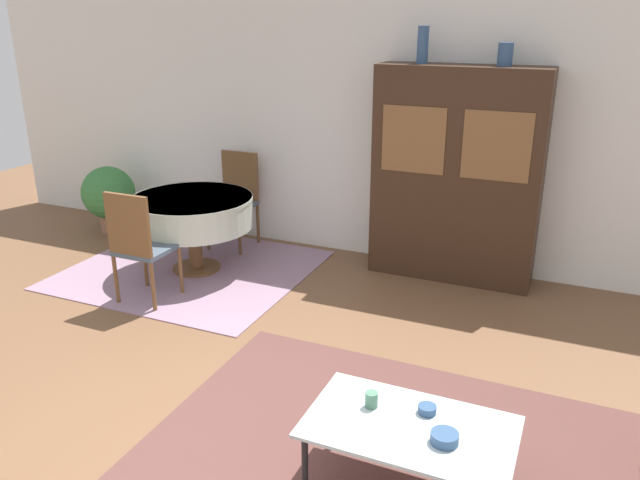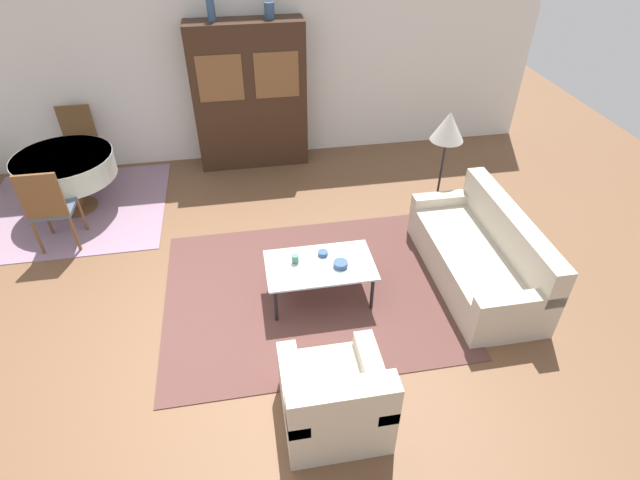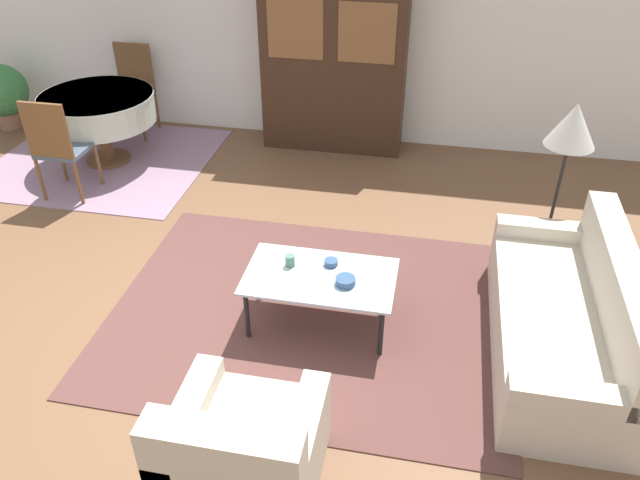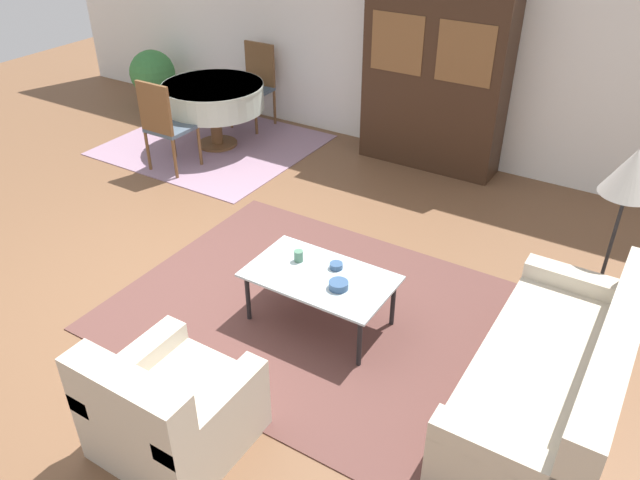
{
  "view_description": "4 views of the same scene",
  "coord_description": "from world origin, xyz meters",
  "px_view_note": "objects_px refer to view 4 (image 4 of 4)",
  "views": [
    {
      "loc": [
        1.86,
        -2.4,
        2.46
      ],
      "look_at": [
        0.2,
        1.4,
        0.95
      ],
      "focal_mm": 35.0,
      "sensor_mm": 36.0,
      "label": 1
    },
    {
      "loc": [
        0.55,
        -3.47,
        3.67
      ],
      "look_at": [
        1.2,
        0.28,
        0.75
      ],
      "focal_mm": 28.0,
      "sensor_mm": 36.0,
      "label": 2
    },
    {
      "loc": [
        1.9,
        -3.22,
        3.16
      ],
      "look_at": [
        1.2,
        0.28,
        0.75
      ],
      "focal_mm": 35.0,
      "sensor_mm": 36.0,
      "label": 3
    },
    {
      "loc": [
        3.17,
        -2.89,
        3.12
      ],
      "look_at": [
        1.2,
        0.28,
        0.75
      ],
      "focal_mm": 35.0,
      "sensor_mm": 36.0,
      "label": 4
    }
  ],
  "objects_px": {
    "coffee_table": "(320,280)",
    "dining_chair_near": "(164,122)",
    "potted_plant": "(153,74)",
    "display_cabinet": "(435,77)",
    "couch": "(556,380)",
    "armchair": "(169,411)",
    "cup": "(299,256)",
    "dining_table": "(213,97)",
    "bowl_small": "(336,266)",
    "floor_lamp": "(631,178)",
    "dining_chair_far": "(256,81)",
    "bowl": "(339,285)"
  },
  "relations": [
    {
      "from": "dining_chair_near",
      "to": "bowl",
      "type": "distance_m",
      "value": 3.36
    },
    {
      "from": "coffee_table",
      "to": "bowl_small",
      "type": "bearing_deg",
      "value": 68.96
    },
    {
      "from": "couch",
      "to": "dining_chair_far",
      "type": "relative_size",
      "value": 1.85
    },
    {
      "from": "armchair",
      "to": "dining_table",
      "type": "distance_m",
      "value": 4.56
    },
    {
      "from": "coffee_table",
      "to": "dining_chair_far",
      "type": "xyz_separation_m",
      "value": [
        -2.84,
        3.02,
        0.18
      ]
    },
    {
      "from": "cup",
      "to": "bowl_small",
      "type": "distance_m",
      "value": 0.3
    },
    {
      "from": "dining_chair_near",
      "to": "potted_plant",
      "type": "xyz_separation_m",
      "value": [
        -1.6,
        1.43,
        -0.13
      ]
    },
    {
      "from": "cup",
      "to": "armchair",
      "type": "bearing_deg",
      "value": -86.24
    },
    {
      "from": "dining_chair_far",
      "to": "dining_table",
      "type": "bearing_deg",
      "value": 90.0
    },
    {
      "from": "bowl",
      "to": "dining_table",
      "type": "bearing_deg",
      "value": 143.4
    },
    {
      "from": "armchair",
      "to": "display_cabinet",
      "type": "height_order",
      "value": "display_cabinet"
    },
    {
      "from": "couch",
      "to": "dining_chair_near",
      "type": "height_order",
      "value": "dining_chair_near"
    },
    {
      "from": "bowl",
      "to": "armchair",
      "type": "bearing_deg",
      "value": -103.37
    },
    {
      "from": "armchair",
      "to": "bowl",
      "type": "height_order",
      "value": "armchair"
    },
    {
      "from": "bowl",
      "to": "display_cabinet",
      "type": "bearing_deg",
      "value": 101.72
    },
    {
      "from": "display_cabinet",
      "to": "floor_lamp",
      "type": "xyz_separation_m",
      "value": [
        2.21,
        -1.76,
        0.13
      ]
    },
    {
      "from": "couch",
      "to": "dining_table",
      "type": "relative_size",
      "value": 1.59
    },
    {
      "from": "display_cabinet",
      "to": "bowl",
      "type": "xyz_separation_m",
      "value": [
        0.65,
        -3.15,
        -0.55
      ]
    },
    {
      "from": "bowl",
      "to": "bowl_small",
      "type": "bearing_deg",
      "value": 124.52
    },
    {
      "from": "couch",
      "to": "dining_table",
      "type": "height_order",
      "value": "couch"
    },
    {
      "from": "bowl_small",
      "to": "potted_plant",
      "type": "bearing_deg",
      "value": 149.49
    },
    {
      "from": "potted_plant",
      "to": "couch",
      "type": "bearing_deg",
      "value": -24.3
    },
    {
      "from": "floor_lamp",
      "to": "dining_chair_far",
      "type": "bearing_deg",
      "value": 159.76
    },
    {
      "from": "armchair",
      "to": "floor_lamp",
      "type": "xyz_separation_m",
      "value": [
        1.89,
        2.79,
        0.84
      ]
    },
    {
      "from": "armchair",
      "to": "display_cabinet",
      "type": "xyz_separation_m",
      "value": [
        -0.32,
        4.55,
        0.72
      ]
    },
    {
      "from": "coffee_table",
      "to": "potted_plant",
      "type": "relative_size",
      "value": 1.38
    },
    {
      "from": "bowl",
      "to": "potted_plant",
      "type": "xyz_separation_m",
      "value": [
        -4.64,
        2.86,
        -0.01
      ]
    },
    {
      "from": "display_cabinet",
      "to": "couch",
      "type": "bearing_deg",
      "value": -54.56
    },
    {
      "from": "coffee_table",
      "to": "display_cabinet",
      "type": "relative_size",
      "value": 0.54
    },
    {
      "from": "coffee_table",
      "to": "dining_chair_far",
      "type": "distance_m",
      "value": 4.15
    },
    {
      "from": "armchair",
      "to": "display_cabinet",
      "type": "bearing_deg",
      "value": 94.02
    },
    {
      "from": "dining_table",
      "to": "bowl_small",
      "type": "relative_size",
      "value": 12.03
    },
    {
      "from": "coffee_table",
      "to": "dining_chair_near",
      "type": "relative_size",
      "value": 1.06
    },
    {
      "from": "dining_table",
      "to": "coffee_table",
      "type": "bearing_deg",
      "value": -37.64
    },
    {
      "from": "floor_lamp",
      "to": "bowl",
      "type": "bearing_deg",
      "value": -138.29
    },
    {
      "from": "coffee_table",
      "to": "dining_table",
      "type": "height_order",
      "value": "dining_table"
    },
    {
      "from": "couch",
      "to": "floor_lamp",
      "type": "distance_m",
      "value": 1.57
    },
    {
      "from": "coffee_table",
      "to": "potted_plant",
      "type": "distance_m",
      "value": 5.25
    },
    {
      "from": "display_cabinet",
      "to": "dining_chair_near",
      "type": "height_order",
      "value": "display_cabinet"
    },
    {
      "from": "bowl",
      "to": "dining_chair_near",
      "type": "bearing_deg",
      "value": 154.77
    },
    {
      "from": "dining_chair_near",
      "to": "bowl_small",
      "type": "xyz_separation_m",
      "value": [
        2.9,
        -1.23,
        -0.12
      ]
    },
    {
      "from": "dining_chair_near",
      "to": "potted_plant",
      "type": "bearing_deg",
      "value": 138.35
    },
    {
      "from": "dining_chair_near",
      "to": "couch",
      "type": "bearing_deg",
      "value": -16.6
    },
    {
      "from": "display_cabinet",
      "to": "dining_chair_near",
      "type": "relative_size",
      "value": 1.97
    },
    {
      "from": "floor_lamp",
      "to": "cup",
      "type": "xyz_separation_m",
      "value": [
        -1.99,
        -1.25,
        -0.65
      ]
    },
    {
      "from": "display_cabinet",
      "to": "dining_table",
      "type": "relative_size",
      "value": 1.69
    },
    {
      "from": "coffee_table",
      "to": "dining_table",
      "type": "bearing_deg",
      "value": 142.36
    },
    {
      "from": "display_cabinet",
      "to": "dining_table",
      "type": "bearing_deg",
      "value": -159.47
    },
    {
      "from": "cup",
      "to": "bowl",
      "type": "height_order",
      "value": "cup"
    },
    {
      "from": "cup",
      "to": "bowl",
      "type": "bearing_deg",
      "value": -18.0
    }
  ]
}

